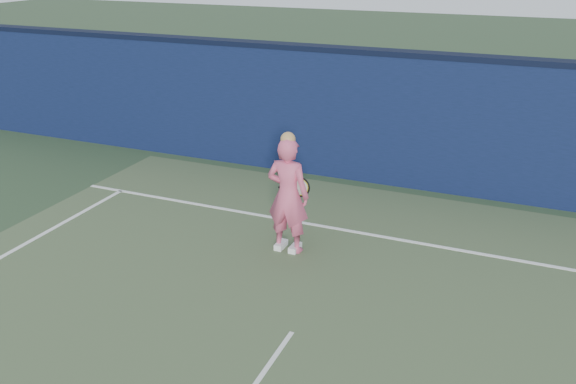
% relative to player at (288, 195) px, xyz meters
% --- Properties ---
extents(ground, '(80.00, 80.00, 0.00)m').
position_rel_player_xyz_m(ground, '(0.90, -3.02, -0.92)').
color(ground, '#2F472C').
rests_on(ground, ground).
extents(backstop_wall, '(24.00, 0.40, 2.50)m').
position_rel_player_xyz_m(backstop_wall, '(0.90, 3.48, 0.33)').
color(backstop_wall, '#0B1532').
rests_on(backstop_wall, ground).
extents(wall_cap, '(24.00, 0.42, 0.10)m').
position_rel_player_xyz_m(wall_cap, '(0.90, 3.48, 1.63)').
color(wall_cap, black).
rests_on(wall_cap, backstop_wall).
extents(player, '(0.67, 0.45, 1.90)m').
position_rel_player_xyz_m(player, '(0.00, 0.00, 0.00)').
color(player, '#D85479').
rests_on(player, ground).
extents(racket, '(0.60, 0.19, 0.33)m').
position_rel_player_xyz_m(racket, '(0.01, 0.40, -0.01)').
color(racket, black).
rests_on(racket, ground).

